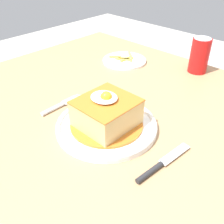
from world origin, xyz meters
name	(u,v)px	position (x,y,z in m)	size (l,w,h in m)	color
dining_table	(113,149)	(0.00, 0.00, 0.63)	(1.18, 1.04, 0.73)	#A87F56
main_plate	(107,125)	(0.01, -0.03, 0.74)	(0.26, 0.26, 0.02)	white
sandwich_meal	(106,113)	(0.01, -0.03, 0.78)	(0.19, 0.19, 0.10)	#C66B23
fork	(59,106)	(-0.16, -0.06, 0.74)	(0.02, 0.14, 0.01)	silver
knife	(157,167)	(0.19, -0.06, 0.74)	(0.03, 0.17, 0.01)	#262628
soda_can	(200,55)	(0.01, 0.44, 0.79)	(0.07, 0.07, 0.12)	red
side_plate_fries	(124,60)	(-0.24, 0.32, 0.74)	(0.17, 0.17, 0.02)	white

